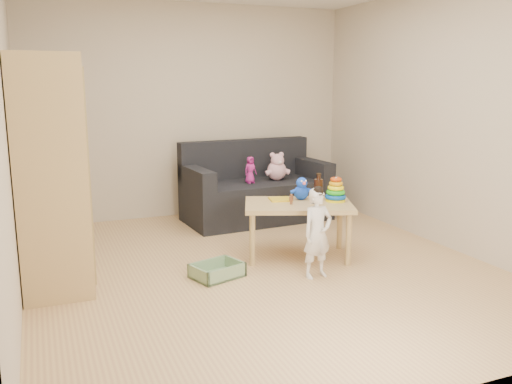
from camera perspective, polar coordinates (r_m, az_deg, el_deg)
name	(u,v)px	position (r m, az deg, el deg)	size (l,w,h in m)	color
room	(262,124)	(4.70, 0.59, 7.18)	(4.50, 4.50, 4.50)	tan
wardrobe	(50,173)	(4.69, -20.91, 1.90)	(0.52, 1.04, 1.87)	tan
sofa	(257,201)	(6.59, 0.07, -0.90)	(1.71, 0.86, 0.48)	black
play_table	(298,230)	(5.21, 4.46, -4.01)	(1.01, 0.64, 0.53)	tan
storage_bin	(217,270)	(4.73, -4.11, -8.21)	(0.41, 0.31, 0.12)	gray
toddler	(317,235)	(4.66, 6.48, -4.47)	(0.28, 0.19, 0.76)	silver
pink_bear	(277,168)	(6.59, 2.19, 2.50)	(0.25, 0.22, 0.29)	#EEAFC2
doll	(250,170)	(6.39, -0.60, 2.32)	(0.16, 0.11, 0.31)	#BE238B
ring_stacker	(336,192)	(5.24, 8.39, 0.03)	(0.21, 0.21, 0.23)	yellow
brown_bottle	(318,188)	(5.32, 6.59, 0.40)	(0.09, 0.09, 0.26)	black
blue_plush	(301,188)	(5.28, 4.78, 0.41)	(0.19, 0.15, 0.22)	#1C52FF
wooden_figure	(291,199)	(5.07, 3.73, -0.75)	(0.04, 0.03, 0.10)	brown
yellow_book	(280,199)	(5.26, 2.56, -0.77)	(0.20, 0.20, 0.02)	yellow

